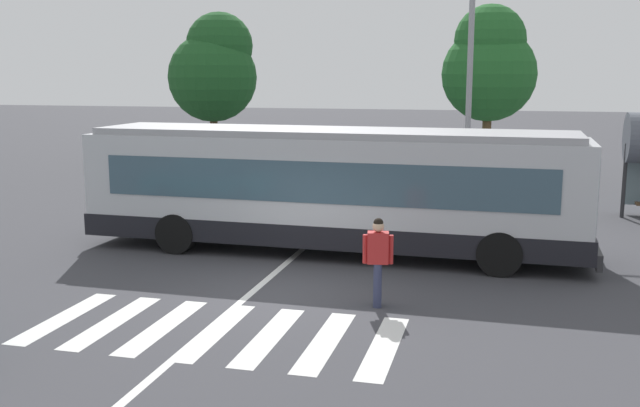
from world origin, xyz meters
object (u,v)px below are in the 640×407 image
(parked_car_charcoal, at_px, (285,163))
(parked_car_teal, at_px, (351,166))
(pedestrian_crossing_street, at_px, (378,257))
(parked_car_silver, at_px, (490,170))
(background_tree_right, at_px, (489,65))
(twin_arm_street_lamp, at_px, (471,41))
(city_transit_bus, at_px, (331,189))
(background_tree_left, at_px, (215,68))
(parked_car_black, at_px, (414,169))

(parked_car_charcoal, bearing_deg, parked_car_teal, -1.72)
(pedestrian_crossing_street, height_order, parked_car_charcoal, pedestrian_crossing_street)
(parked_car_silver, height_order, background_tree_right, background_tree_right)
(pedestrian_crossing_street, xyz_separation_m, twin_arm_street_lamp, (0.98, 12.59, 4.54))
(city_transit_bus, bearing_deg, parked_car_silver, 71.97)
(parked_car_teal, relative_size, background_tree_left, 0.63)
(parked_car_teal, xyz_separation_m, background_tree_right, (5.21, 2.18, 4.01))
(city_transit_bus, distance_m, pedestrian_crossing_street, 4.45)
(city_transit_bus, height_order, parked_car_charcoal, city_transit_bus)
(pedestrian_crossing_street, relative_size, parked_car_black, 0.37)
(pedestrian_crossing_street, bearing_deg, background_tree_left, 120.15)
(pedestrian_crossing_street, xyz_separation_m, parked_car_teal, (-3.70, 15.14, -0.20))
(parked_car_black, bearing_deg, parked_car_teal, 174.71)
(parked_car_charcoal, bearing_deg, background_tree_right, 14.65)
(pedestrian_crossing_street, relative_size, background_tree_right, 0.24)
(pedestrian_crossing_street, relative_size, parked_car_charcoal, 0.37)
(parked_car_teal, height_order, parked_car_black, same)
(pedestrian_crossing_street, distance_m, background_tree_left, 22.41)
(parked_car_silver, relative_size, background_tree_right, 0.64)
(parked_car_charcoal, distance_m, parked_car_teal, 2.81)
(city_transit_bus, bearing_deg, background_tree_right, 75.80)
(city_transit_bus, height_order, background_tree_right, background_tree_right)
(parked_car_charcoal, xyz_separation_m, parked_car_black, (5.37, -0.32, 0.00))
(parked_car_teal, relative_size, parked_car_black, 1.00)
(pedestrian_crossing_street, bearing_deg, background_tree_right, 85.02)
(city_transit_bus, xyz_separation_m, parked_car_teal, (-1.84, 11.14, -0.82))
(city_transit_bus, distance_m, parked_car_charcoal, 12.18)
(city_transit_bus, height_order, background_tree_left, background_tree_left)
(city_transit_bus, distance_m, background_tree_right, 14.10)
(parked_car_charcoal, xyz_separation_m, twin_arm_street_lamp, (7.49, -2.63, 4.74))
(city_transit_bus, distance_m, twin_arm_street_lamp, 9.86)
(parked_car_charcoal, relative_size, parked_car_black, 1.01)
(pedestrian_crossing_street, bearing_deg, parked_car_teal, 103.74)
(parked_car_charcoal, height_order, background_tree_left, background_tree_left)
(background_tree_left, bearing_deg, city_transit_bus, -58.55)
(city_transit_bus, xyz_separation_m, parked_car_black, (0.72, 10.90, -0.82))
(parked_car_teal, xyz_separation_m, background_tree_left, (-7.40, 3.98, 3.91))
(parked_car_silver, xyz_separation_m, twin_arm_street_lamp, (-0.76, -2.47, 4.74))
(pedestrian_crossing_street, xyz_separation_m, parked_car_silver, (1.74, 15.05, -0.20))
(parked_car_charcoal, relative_size, background_tree_right, 0.65)
(background_tree_right, bearing_deg, twin_arm_street_lamp, -96.40)
(background_tree_left, height_order, background_tree_right, background_tree_left)
(parked_car_charcoal, relative_size, twin_arm_street_lamp, 0.52)
(parked_car_black, relative_size, parked_car_silver, 1.01)
(parked_car_silver, relative_size, background_tree_left, 0.63)
(background_tree_left, bearing_deg, parked_car_black, -22.92)
(background_tree_left, xyz_separation_m, background_tree_right, (12.61, -1.79, 0.10))
(background_tree_left, distance_m, background_tree_right, 12.74)
(parked_car_charcoal, relative_size, parked_car_silver, 1.02)
(parked_car_teal, bearing_deg, parked_car_silver, -0.89)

